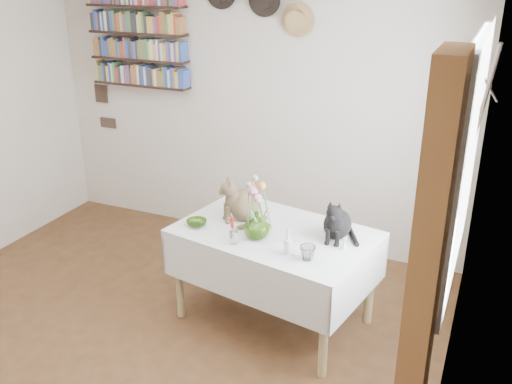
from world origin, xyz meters
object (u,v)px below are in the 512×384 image
at_px(flower_vase, 257,225).
at_px(bookshelf_unit, 138,37).
at_px(black_cat, 338,217).
at_px(tabby_cat, 245,197).
at_px(dining_table, 274,254).

bearing_deg(flower_vase, bookshelf_unit, 143.51).
bearing_deg(black_cat, flower_vase, -157.42).
height_order(black_cat, flower_vase, black_cat).
height_order(tabby_cat, black_cat, tabby_cat).
relative_size(dining_table, flower_vase, 7.77).
distance_m(dining_table, flower_vase, 0.32).
distance_m(dining_table, tabby_cat, 0.46).
xyz_separation_m(black_cat, flower_vase, (-0.50, -0.22, -0.06)).
bearing_deg(bookshelf_unit, black_cat, -25.58).
height_order(dining_table, bookshelf_unit, bookshelf_unit).
xyz_separation_m(tabby_cat, flower_vase, (0.21, -0.25, -0.07)).
xyz_separation_m(dining_table, flower_vase, (-0.08, -0.14, 0.28)).
xyz_separation_m(black_cat, bookshelf_unit, (-2.28, 1.09, 0.96)).
height_order(dining_table, flower_vase, flower_vase).
xyz_separation_m(dining_table, bookshelf_unit, (-1.86, 1.18, 1.29)).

